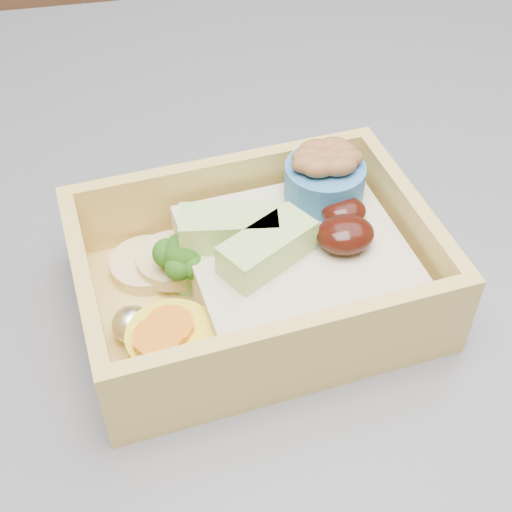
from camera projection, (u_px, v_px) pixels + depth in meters
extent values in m
cube|color=brown|center=(217.00, 18.00, 1.69)|extent=(3.20, 0.60, 0.90)
cube|color=#343439|center=(507.00, 281.00, 0.47)|extent=(1.24, 0.84, 0.04)
cube|color=#D9B459|center=(256.00, 297.00, 0.43)|extent=(0.22, 0.17, 0.01)
cube|color=#D9B459|center=(223.00, 191.00, 0.45)|extent=(0.20, 0.03, 0.05)
cube|color=#D9B459|center=(297.00, 353.00, 0.36)|extent=(0.20, 0.03, 0.05)
cube|color=#D9B459|center=(407.00, 228.00, 0.43)|extent=(0.02, 0.13, 0.05)
cube|color=#D9B459|center=(88.00, 302.00, 0.39)|extent=(0.02, 0.13, 0.05)
cube|color=tan|center=(296.00, 264.00, 0.42)|extent=(0.13, 0.12, 0.03)
ellipsoid|color=black|center=(345.00, 234.00, 0.40)|extent=(0.04, 0.03, 0.02)
ellipsoid|color=black|center=(344.00, 212.00, 0.42)|extent=(0.03, 0.03, 0.01)
cube|color=#A8D871|center=(267.00, 248.00, 0.39)|extent=(0.06, 0.05, 0.02)
cube|color=#A8D871|center=(229.00, 228.00, 0.40)|extent=(0.06, 0.03, 0.02)
cylinder|color=#77AD5D|center=(185.00, 278.00, 0.42)|extent=(0.01, 0.01, 0.02)
sphere|color=#286015|center=(183.00, 254.00, 0.41)|extent=(0.02, 0.02, 0.02)
sphere|color=#286015|center=(196.00, 248.00, 0.41)|extent=(0.02, 0.02, 0.02)
sphere|color=#286015|center=(167.00, 253.00, 0.41)|extent=(0.02, 0.02, 0.02)
sphere|color=#286015|center=(192.00, 266.00, 0.40)|extent=(0.02, 0.02, 0.02)
sphere|color=#286015|center=(178.00, 268.00, 0.40)|extent=(0.02, 0.02, 0.02)
sphere|color=#286015|center=(179.00, 247.00, 0.41)|extent=(0.02, 0.02, 0.02)
cylinder|color=yellow|center=(173.00, 346.00, 0.38)|extent=(0.05, 0.05, 0.02)
cylinder|color=orange|center=(169.00, 326.00, 0.37)|extent=(0.03, 0.03, 0.00)
cylinder|color=orange|center=(157.00, 338.00, 0.36)|extent=(0.03, 0.03, 0.00)
cylinder|color=tan|center=(147.00, 265.00, 0.43)|extent=(0.04, 0.04, 0.01)
cylinder|color=tan|center=(173.00, 260.00, 0.43)|extent=(0.04, 0.04, 0.01)
ellipsoid|color=silver|center=(199.00, 236.00, 0.44)|extent=(0.02, 0.02, 0.02)
ellipsoid|color=silver|center=(132.00, 324.00, 0.39)|extent=(0.02, 0.02, 0.02)
cylinder|color=teal|center=(324.00, 181.00, 0.43)|extent=(0.05, 0.05, 0.02)
ellipsoid|color=brown|center=(326.00, 159.00, 0.42)|extent=(0.02, 0.02, 0.01)
ellipsoid|color=brown|center=(339.00, 151.00, 0.42)|extent=(0.02, 0.02, 0.01)
ellipsoid|color=brown|center=(309.00, 156.00, 0.42)|extent=(0.02, 0.02, 0.01)
ellipsoid|color=brown|center=(339.00, 166.00, 0.41)|extent=(0.02, 0.02, 0.01)
ellipsoid|color=brown|center=(320.00, 168.00, 0.41)|extent=(0.02, 0.02, 0.01)
ellipsoid|color=brown|center=(346.00, 158.00, 0.42)|extent=(0.02, 0.02, 0.01)
ellipsoid|color=brown|center=(316.00, 149.00, 0.43)|extent=(0.02, 0.02, 0.01)
ellipsoid|color=brown|center=(332.00, 147.00, 0.43)|extent=(0.02, 0.02, 0.01)
ellipsoid|color=brown|center=(309.00, 163.00, 0.42)|extent=(0.02, 0.02, 0.01)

